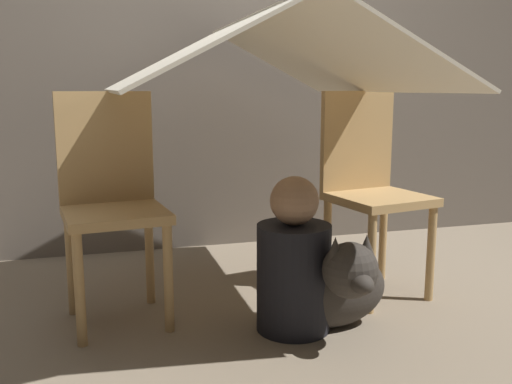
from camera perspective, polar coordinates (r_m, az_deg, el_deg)
ground_plane at (r=2.34m, az=0.75°, el=-12.36°), size 8.80×8.80×0.00m
wall_back at (r=3.26m, az=-5.14°, el=16.43°), size 7.00×0.05×2.50m
chair_left at (r=2.28m, az=-14.24°, el=-0.42°), size 0.42×0.42×0.89m
chair_right at (r=2.56m, az=11.31°, el=0.85°), size 0.44×0.44×0.89m
sheet_canopy at (r=2.26m, az=0.00°, el=13.75°), size 1.12×1.43×0.29m
person_front at (r=2.15m, az=3.79°, el=-7.35°), size 0.28×0.28×0.59m
dog at (r=2.16m, az=7.92°, el=-9.16°), size 0.45×0.41×0.40m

